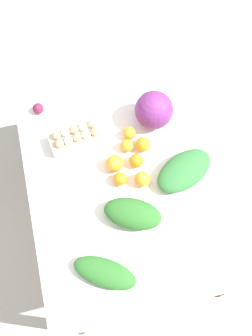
% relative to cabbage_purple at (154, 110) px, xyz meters
% --- Properties ---
extents(ground_plane, '(8.00, 8.00, 0.00)m').
position_rel_cabbage_purple_xyz_m(ground_plane, '(0.24, -0.20, -0.81)').
color(ground_plane, '#B2A899').
extents(dining_table, '(1.29, 0.95, 0.71)m').
position_rel_cabbage_purple_xyz_m(dining_table, '(0.24, -0.20, -0.19)').
color(dining_table, silver).
rests_on(dining_table, ground_plane).
extents(cabbage_purple, '(0.19, 0.19, 0.19)m').
position_rel_cabbage_purple_xyz_m(cabbage_purple, '(0.00, 0.00, 0.00)').
color(cabbage_purple, '#7A2D75').
rests_on(cabbage_purple, dining_table).
extents(egg_carton, '(0.14, 0.27, 0.09)m').
position_rel_cabbage_purple_xyz_m(egg_carton, '(0.02, -0.40, -0.05)').
color(egg_carton, beige).
rests_on(egg_carton, dining_table).
extents(greens_bunch_beet_tops, '(0.24, 0.29, 0.09)m').
position_rel_cabbage_purple_xyz_m(greens_bunch_beet_tops, '(0.47, -0.23, -0.05)').
color(greens_bunch_beet_tops, '#2D6B28').
rests_on(greens_bunch_beet_tops, dining_table).
extents(greens_bunch_dandelion, '(0.25, 0.29, 0.06)m').
position_rel_cabbage_purple_xyz_m(greens_bunch_dandelion, '(0.69, -0.41, -0.06)').
color(greens_bunch_dandelion, '#2D6B28').
rests_on(greens_bunch_dandelion, dining_table).
extents(greens_bunch_kale, '(0.27, 0.34, 0.09)m').
position_rel_cabbage_purple_xyz_m(greens_bunch_kale, '(0.33, 0.06, -0.05)').
color(greens_bunch_kale, '#337538').
rests_on(greens_bunch_kale, dining_table).
extents(beet_root, '(0.06, 0.06, 0.06)m').
position_rel_cabbage_purple_xyz_m(beet_root, '(-0.20, -0.55, -0.07)').
color(beet_root, maroon).
rests_on(beet_root, dining_table).
extents(orange_0, '(0.06, 0.06, 0.06)m').
position_rel_cabbage_purple_xyz_m(orange_0, '(0.13, -0.17, -0.06)').
color(orange_0, orange).
rests_on(orange_0, dining_table).
extents(orange_1, '(0.07, 0.07, 0.07)m').
position_rel_cabbage_purple_xyz_m(orange_1, '(0.14, -0.09, -0.06)').
color(orange_1, orange).
rests_on(orange_1, dining_table).
extents(orange_2, '(0.07, 0.07, 0.07)m').
position_rel_cabbage_purple_xyz_m(orange_2, '(0.22, -0.15, -0.06)').
color(orange_2, orange).
rests_on(orange_2, dining_table).
extents(orange_3, '(0.06, 0.06, 0.06)m').
position_rel_cabbage_purple_xyz_m(orange_3, '(0.06, -0.14, -0.06)').
color(orange_3, orange).
rests_on(orange_3, dining_table).
extents(orange_4, '(0.08, 0.08, 0.08)m').
position_rel_cabbage_purple_xyz_m(orange_4, '(0.21, -0.25, -0.05)').
color(orange_4, orange).
rests_on(orange_4, dining_table).
extents(orange_5, '(0.07, 0.07, 0.07)m').
position_rel_cabbage_purple_xyz_m(orange_5, '(0.32, -0.14, -0.06)').
color(orange_5, orange).
rests_on(orange_5, dining_table).
extents(orange_6, '(0.06, 0.06, 0.06)m').
position_rel_cabbage_purple_xyz_m(orange_6, '(0.29, -0.24, -0.06)').
color(orange_6, orange).
rests_on(orange_6, dining_table).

